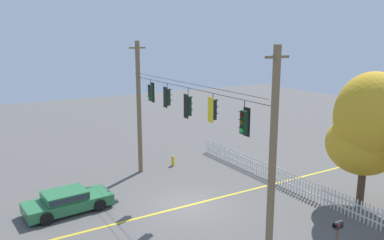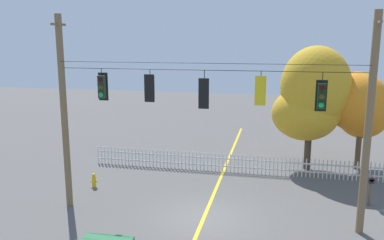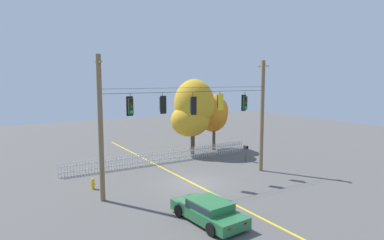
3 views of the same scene
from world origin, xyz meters
TOP-DOWN VIEW (x-y plane):
  - ground at (0.00, 0.00)m, footprint 80.00×80.00m
  - lane_centerline_stripe at (0.00, 0.00)m, footprint 0.16×36.00m
  - signal_support_span at (0.00, -0.00)m, footprint 13.00×1.10m
  - traffic_signal_westbound_side at (-4.48, 0.01)m, footprint 0.43×0.38m
  - traffic_signal_eastbound_side at (-2.31, -0.01)m, footprint 0.43×0.38m
  - traffic_signal_southbound_primary at (-0.01, -0.01)m, footprint 0.43×0.38m
  - traffic_signal_northbound_secondary at (2.25, -0.01)m, footprint 0.43×0.38m
  - traffic_signal_northbound_primary at (4.57, 0.01)m, footprint 0.43×0.38m
  - white_picket_fence at (0.87, 6.30)m, footprint 17.47×0.06m
  - autumn_maple_near_fence at (4.94, 7.92)m, footprint 4.41×3.70m
  - autumn_maple_mid at (7.62, 8.71)m, footprint 3.89×3.57m
  - fire_hydrant at (-6.29, 2.44)m, footprint 0.38×0.22m
  - roadside_mailbox at (7.29, 2.94)m, footprint 0.25×0.44m

SIDE VIEW (x-z plane):
  - ground at x=0.00m, z-range 0.00..0.00m
  - lane_centerline_stripe at x=0.00m, z-range 0.00..0.01m
  - fire_hydrant at x=-6.29m, z-range -0.01..0.74m
  - white_picket_fence at x=0.87m, z-range 0.00..1.10m
  - roadside_mailbox at x=7.29m, z-range 0.46..1.90m
  - autumn_maple_mid at x=7.62m, z-range 0.93..6.70m
  - autumn_maple_near_fence at x=4.94m, z-range 0.64..7.90m
  - signal_support_span at x=0.00m, z-range 0.07..8.76m
  - traffic_signal_southbound_primary at x=-0.01m, z-range 4.69..6.25m
  - traffic_signal_northbound_primary at x=4.57m, z-range 4.71..6.25m
  - traffic_signal_westbound_side at x=-4.48m, z-range 4.91..6.31m
  - traffic_signal_eastbound_side at x=-2.31m, z-range 4.95..6.30m
  - traffic_signal_northbound_secondary at x=2.25m, z-range 4.97..6.32m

